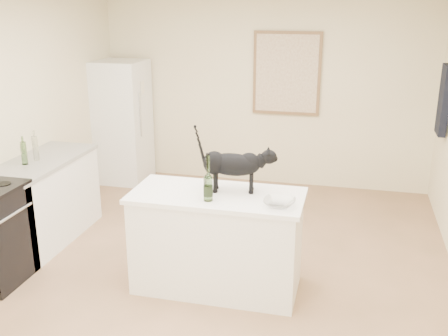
# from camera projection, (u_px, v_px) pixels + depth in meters

# --- Properties ---
(floor) EXTENTS (5.50, 5.50, 0.00)m
(floor) POSITION_uv_depth(u_px,v_px,m) (213.00, 273.00, 5.00)
(floor) COLOR #A57858
(floor) RESTS_ON ground
(wall_back) EXTENTS (4.50, 0.00, 4.50)m
(wall_back) POSITION_uv_depth(u_px,v_px,m) (264.00, 91.00, 7.14)
(wall_back) COLOR beige
(wall_back) RESTS_ON ground
(wall_front) EXTENTS (4.50, 0.00, 4.50)m
(wall_front) POSITION_uv_depth(u_px,v_px,m) (28.00, 320.00, 2.06)
(wall_front) COLOR beige
(wall_front) RESTS_ON ground
(island_base) EXTENTS (1.44, 0.67, 0.86)m
(island_base) POSITION_uv_depth(u_px,v_px,m) (217.00, 243.00, 4.66)
(island_base) COLOR white
(island_base) RESTS_ON floor
(island_top) EXTENTS (1.50, 0.70, 0.04)m
(island_top) POSITION_uv_depth(u_px,v_px,m) (217.00, 196.00, 4.52)
(island_top) COLOR white
(island_top) RESTS_ON island_base
(left_cabinets) EXTENTS (0.60, 1.40, 0.86)m
(left_cabinets) POSITION_uv_depth(u_px,v_px,m) (43.00, 202.00, 5.59)
(left_cabinets) COLOR white
(left_cabinets) RESTS_ON floor
(left_countertop) EXTENTS (0.62, 1.44, 0.04)m
(left_countertop) POSITION_uv_depth(u_px,v_px,m) (39.00, 162.00, 5.45)
(left_countertop) COLOR gray
(left_countertop) RESTS_ON left_cabinets
(fridge) EXTENTS (0.68, 0.68, 1.70)m
(fridge) POSITION_uv_depth(u_px,v_px,m) (122.00, 122.00, 7.35)
(fridge) COLOR white
(fridge) RESTS_ON floor
(artwork_frame) EXTENTS (0.90, 0.03, 1.10)m
(artwork_frame) POSITION_uv_depth(u_px,v_px,m) (287.00, 74.00, 6.96)
(artwork_frame) COLOR brown
(artwork_frame) RESTS_ON wall_back
(artwork_canvas) EXTENTS (0.82, 0.00, 1.02)m
(artwork_canvas) POSITION_uv_depth(u_px,v_px,m) (287.00, 74.00, 6.95)
(artwork_canvas) COLOR beige
(artwork_canvas) RESTS_ON wall_back
(hanging_garment) EXTENTS (0.08, 0.34, 0.80)m
(hanging_garment) POSITION_uv_depth(u_px,v_px,m) (444.00, 100.00, 5.96)
(hanging_garment) COLOR black
(hanging_garment) RESTS_ON wall_right
(black_cat) EXTENTS (0.64, 0.28, 0.44)m
(black_cat) POSITION_uv_depth(u_px,v_px,m) (232.00, 167.00, 4.50)
(black_cat) COLOR black
(black_cat) RESTS_ON island_top
(wine_bottle) EXTENTS (0.09, 0.09, 0.36)m
(wine_bottle) POSITION_uv_depth(u_px,v_px,m) (208.00, 180.00, 4.30)
(wine_bottle) COLOR #2E5221
(wine_bottle) RESTS_ON island_top
(glass_bowl) EXTENTS (0.27, 0.27, 0.06)m
(glass_bowl) POSITION_uv_depth(u_px,v_px,m) (279.00, 203.00, 4.22)
(glass_bowl) COLOR white
(glass_bowl) RESTS_ON island_top
(fridge_paper) EXTENTS (0.02, 0.14, 0.18)m
(fridge_paper) POSITION_uv_depth(u_px,v_px,m) (142.00, 87.00, 7.10)
(fridge_paper) COLOR white
(fridge_paper) RESTS_ON fridge
(counter_bottle_cluster) EXTENTS (0.09, 0.22, 0.25)m
(counter_bottle_cluster) POSITION_uv_depth(u_px,v_px,m) (30.00, 151.00, 5.34)
(counter_bottle_cluster) COLOR #24521C
(counter_bottle_cluster) RESTS_ON left_countertop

